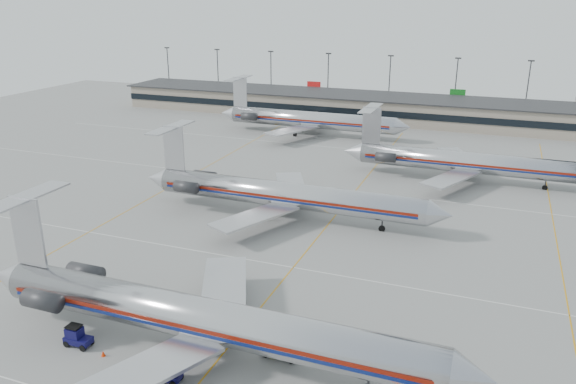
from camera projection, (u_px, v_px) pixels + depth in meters
The scene contains 13 objects.
ground at pixel (260, 309), 58.28m from camera, with size 260.00×260.00×0.00m, color gray.
apron_markings at pixel (293, 267), 67.09m from camera, with size 160.00×0.15×0.02m, color silver.
terminal at pixel (412, 110), 143.66m from camera, with size 162.00×17.00×6.25m.
light_mast_row at pixel (422, 81), 154.24m from camera, with size 163.60×0.40×15.28m.
jet_foreground at pixel (197, 317), 49.86m from camera, with size 48.90×28.79×12.80m.
jet_second_row at pixel (281, 194), 81.41m from camera, with size 46.86×27.59×12.27m.
jet_third_row at pixel (462, 162), 97.53m from camera, with size 43.98×27.05×12.02m.
jet_back_row at pixel (307, 119), 130.17m from camera, with size 46.18×28.40×12.63m.
tug_left at pixel (77, 337), 51.84m from camera, with size 2.56×1.36×2.06m.
tug_center at pixel (165, 372), 47.02m from camera, with size 2.61×1.51×2.02m.
belt_loader at pixel (281, 352), 50.23m from camera, with size 4.00×1.32×2.11m.
ramp_worker_near at pixel (273, 351), 49.98m from camera, with size 0.56×0.37×1.54m, color #B9E015.
cone_left at pixel (103, 353), 50.50m from camera, with size 0.40×0.40×0.55m, color #F13408.
Camera 1 is at (20.89, -46.62, 30.69)m, focal length 35.00 mm.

